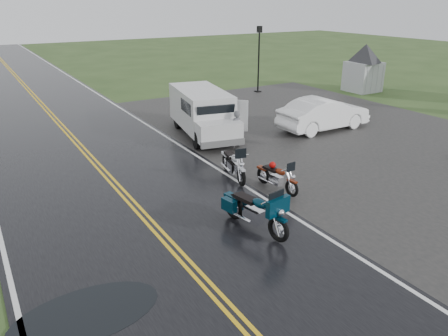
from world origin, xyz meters
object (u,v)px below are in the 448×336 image
visitor_center (365,56)px  motorcycle_teal (279,220)px  sedan_white (324,114)px  van_white (197,125)px  lamp_post_far_right (259,60)px  motorcycle_red (292,182)px  motorcycle_silver (241,170)px  person_at_van (236,129)px

visitor_center → motorcycle_teal: 22.02m
motorcycle_teal → sedan_white: sedan_white is taller
sedan_white → van_white: bearing=85.4°
lamp_post_far_right → van_white: bearing=-136.8°
motorcycle_red → lamp_post_far_right: size_ratio=0.43×
visitor_center → motorcycle_red: visitor_center is taller
visitor_center → sedan_white: size_ratio=3.36×
motorcycle_red → motorcycle_silver: bearing=115.8°
motorcycle_silver → lamp_post_far_right: size_ratio=0.50×
motorcycle_red → lamp_post_far_right: 17.22m
motorcycle_teal → visitor_center: bearing=27.5°
motorcycle_silver → van_white: bearing=94.9°
van_white → sedan_white: bearing=6.5°
motorcycle_red → motorcycle_silver: (-0.93, 1.56, 0.08)m
sedan_white → motorcycle_teal: bearing=131.1°
motorcycle_red → sedan_white: sedan_white is taller
visitor_center → person_at_van: visitor_center is taller
motorcycle_teal → sedan_white: 11.28m
person_at_van → sedan_white: bearing=171.3°
motorcycle_red → visitor_center: bearing=31.1°
motorcycle_red → van_white: (-0.33, 5.94, 0.52)m
motorcycle_red → sedan_white: 8.37m
motorcycle_red → van_white: size_ratio=0.35×
visitor_center → person_at_van: 15.41m
motorcycle_silver → sedan_white: size_ratio=0.46×
visitor_center → motorcycle_red: size_ratio=8.32×
motorcycle_red → person_at_van: bearing=71.8°
visitor_center → lamp_post_far_right: 7.30m
van_white → motorcycle_teal: bearing=-91.6°
motorcycle_red → person_at_van: person_at_van is taller
motorcycle_teal → sedan_white: (8.48, 7.44, 0.07)m
person_at_van → sedan_white: 5.13m
visitor_center → person_at_van: size_ratio=10.02×
sedan_white → lamp_post_far_right: lamp_post_far_right is taller
motorcycle_red → sedan_white: bearing=35.3°
person_at_van → lamp_post_far_right: lamp_post_far_right is taller
motorcycle_teal → person_at_van: bearing=55.9°
visitor_center → motorcycle_teal: bearing=-142.8°
visitor_center → sedan_white: bearing=-147.1°
van_white → lamp_post_far_right: (9.25, 8.70, 1.13)m
motorcycle_red → motorcycle_teal: (-2.10, -2.03, 0.14)m
visitor_center → lamp_post_far_right: size_ratio=3.61×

